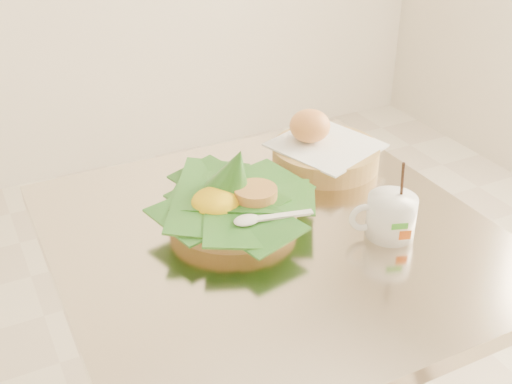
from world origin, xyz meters
name	(u,v)px	position (x,y,z in m)	size (l,w,h in m)	color
cafe_table	(272,334)	(0.09, 0.00, 0.53)	(0.71, 0.71, 0.75)	gray
rice_basket	(232,200)	(0.05, 0.07, 0.79)	(0.27, 0.27, 0.14)	tan
bread_basket	(323,150)	(0.30, 0.17, 0.78)	(0.23, 0.23, 0.11)	tan
coffee_mug	(390,215)	(0.26, -0.09, 0.79)	(0.11, 0.09, 0.14)	white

